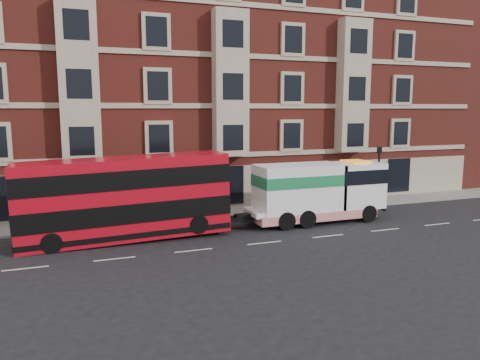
# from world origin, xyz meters

# --- Properties ---
(ground) EXTENTS (120.00, 120.00, 0.00)m
(ground) POSITION_xyz_m (0.00, 0.00, 0.00)
(ground) COLOR black
(ground) RESTS_ON ground
(sidewalk) EXTENTS (90.00, 3.00, 0.15)m
(sidewalk) POSITION_xyz_m (0.00, 7.50, 0.07)
(sidewalk) COLOR slate
(sidewalk) RESTS_ON ground
(victorian_terrace) EXTENTS (45.00, 12.00, 20.40)m
(victorian_terrace) POSITION_xyz_m (0.50, 15.00, 10.07)
(victorian_terrace) COLOR maroon
(victorian_terrace) RESTS_ON ground
(lamp_post_west) EXTENTS (0.35, 0.15, 4.35)m
(lamp_post_west) POSITION_xyz_m (-6.00, 6.20, 2.68)
(lamp_post_west) COLOR black
(lamp_post_west) RESTS_ON sidewalk
(lamp_post_east) EXTENTS (0.35, 0.15, 4.35)m
(lamp_post_east) POSITION_xyz_m (12.00, 6.20, 2.68)
(lamp_post_east) COLOR black
(lamp_post_east) RESTS_ON sidewalk
(double_decker_bus) EXTENTS (11.45, 2.63, 4.64)m
(double_decker_bus) POSITION_xyz_m (-7.02, 3.26, 2.46)
(double_decker_bus) COLOR #B90A19
(double_decker_bus) RESTS_ON ground
(tow_truck) EXTENTS (9.17, 2.71, 3.82)m
(tow_truck) POSITION_xyz_m (5.04, 3.26, 2.03)
(tow_truck) COLOR white
(tow_truck) RESTS_ON ground
(pedestrian) EXTENTS (0.69, 0.65, 1.59)m
(pedestrian) POSITION_xyz_m (-9.30, 7.52, 0.94)
(pedestrian) COLOR #1C2E39
(pedestrian) RESTS_ON sidewalk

